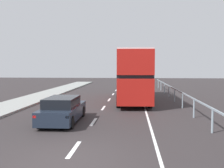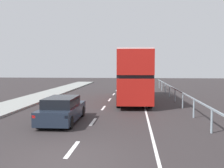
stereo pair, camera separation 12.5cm
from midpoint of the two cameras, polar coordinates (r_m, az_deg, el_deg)
The scene contains 5 objects.
ground_plane at distance 8.80m, azimuth -9.99°, elevation -16.40°, with size 74.44×120.00×0.10m, color #2D2728.
lane_paint_markings at distance 16.89m, azimuth 4.13°, elevation -6.34°, with size 3.14×46.00×0.01m.
bridge_side_railing at distance 17.46m, azimuth 16.67°, elevation -3.11°, with size 0.10×42.00×1.14m.
double_decker_bus_red at distance 22.47m, azimuth 4.72°, elevation 2.06°, with size 3.00×11.07×4.27m.
hatchback_car_near at distance 14.15m, azimuth -10.72°, elevation -5.66°, with size 1.82×4.46×1.38m.
Camera 2 is at (2.23, -7.97, 2.99)m, focal length 41.14 mm.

